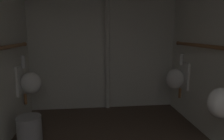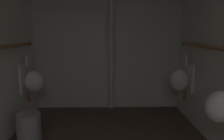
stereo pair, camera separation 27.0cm
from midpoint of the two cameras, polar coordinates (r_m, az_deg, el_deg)
name	(u,v)px [view 1 (the left image)]	position (r m, az deg, el deg)	size (l,w,h in m)	color
wall_back	(103,44)	(3.73, -4.55, 7.16)	(2.75, 0.06, 2.39)	silver
urinal_left_mid	(29,82)	(3.36, -24.32, -3.23)	(0.32, 0.30, 0.76)	white
urinal_right_mid	(223,102)	(2.46, 26.06, -8.14)	(0.32, 0.30, 0.76)	white
urinal_right_far	(176,78)	(3.48, 15.52, -2.24)	(0.32, 0.30, 0.76)	white
standpipe_back_wall	(107,45)	(3.62, -3.46, 7.08)	(0.08, 0.08, 2.34)	silver
waste_bin	(29,130)	(2.93, -24.73, -15.19)	(0.31, 0.31, 0.36)	gray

